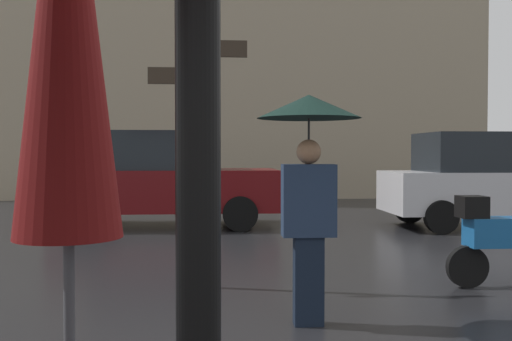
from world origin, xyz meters
name	(u,v)px	position (x,y,z in m)	size (l,w,h in m)	color
folded_patio_umbrella_near	(67,38)	(-0.79, -0.33, 1.84)	(0.48, 0.48, 2.72)	black
pedestrian_with_umbrella	(309,150)	(0.48, 2.64, 1.50)	(0.89, 0.89, 1.97)	black
parked_scooter	(502,237)	(2.85, 3.87, 0.55)	(1.34, 0.32, 1.23)	black
parked_car_left	(487,180)	(5.10, 8.82, 0.95)	(4.11, 1.89, 1.89)	silver
parked_car_right	(164,178)	(-1.33, 9.50, 0.98)	(4.42, 2.02, 1.92)	#590C0F
street_signpost	(197,129)	(-0.51, 4.11, 1.74)	(1.08, 0.08, 2.87)	black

